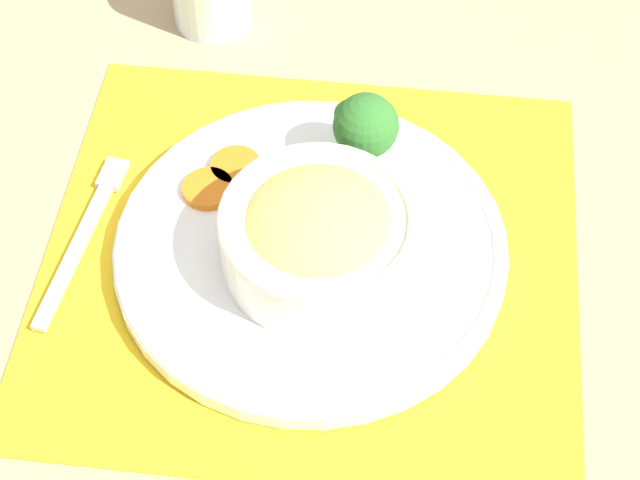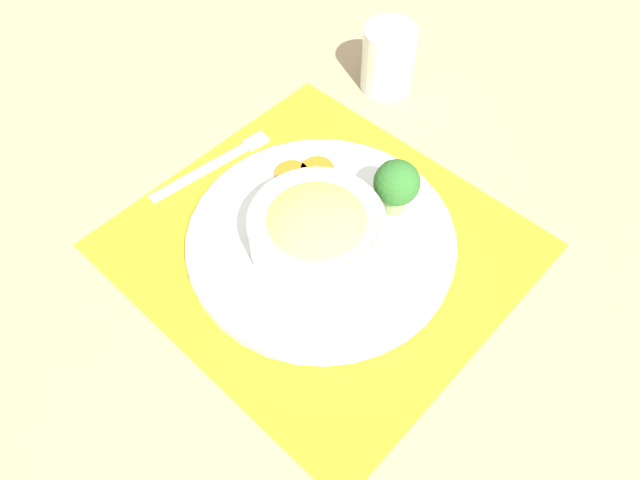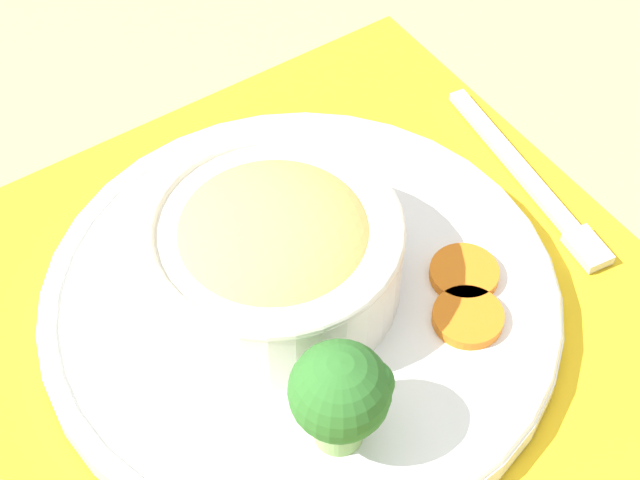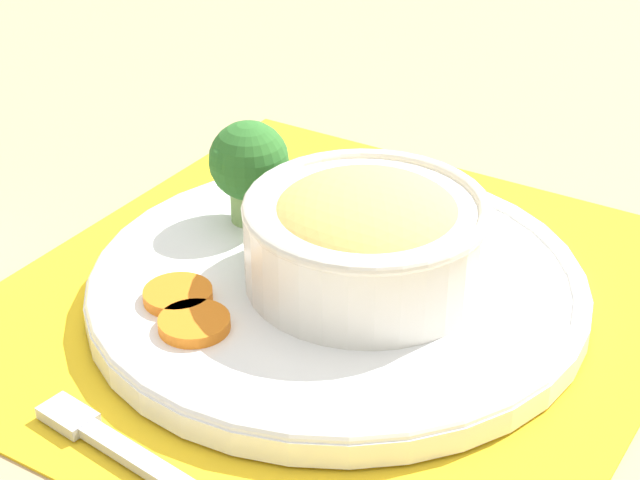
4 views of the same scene
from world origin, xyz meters
TOP-DOWN VIEW (x-y plane):
  - ground_plane at (0.00, 0.00)m, footprint 4.00×4.00m
  - placemat at (0.00, 0.00)m, footprint 0.45×0.42m
  - plate at (0.00, 0.00)m, footprint 0.32×0.32m
  - bowl at (0.01, -0.02)m, footprint 0.16×0.16m
  - broccoli_floret at (0.03, 0.09)m, footprint 0.06×0.06m
  - carrot_slice_near at (-0.07, 0.07)m, footprint 0.04×0.04m
  - carrot_slice_middle at (-0.09, 0.04)m, footprint 0.04×0.04m
  - fork at (-0.19, 0.01)m, footprint 0.04×0.18m

SIDE VIEW (x-z plane):
  - ground_plane at x=0.00m, z-range 0.00..0.00m
  - placemat at x=0.00m, z-range 0.00..0.00m
  - fork at x=-0.19m, z-range 0.00..0.01m
  - plate at x=0.00m, z-range 0.00..0.03m
  - carrot_slice_near at x=-0.07m, z-range 0.02..0.03m
  - carrot_slice_middle at x=-0.09m, z-range 0.02..0.03m
  - bowl at x=0.01m, z-range 0.02..0.09m
  - broccoli_floret at x=0.03m, z-range 0.03..0.10m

